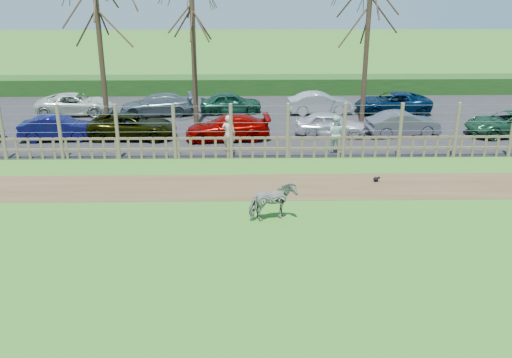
{
  "coord_description": "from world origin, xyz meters",
  "views": [
    {
      "loc": [
        0.66,
        -16.19,
        8.24
      ],
      "look_at": [
        1.0,
        2.5,
        1.1
      ],
      "focal_mm": 40.0,
      "sensor_mm": 36.0,
      "label": 1
    }
  ],
  "objects_px": {
    "zebra": "(273,202)",
    "car_12": "(393,103)",
    "visitor_a": "(229,134)",
    "car_1": "(58,128)",
    "car_9": "(157,105)",
    "tree_mid": "(193,33)",
    "car_3": "(228,128)",
    "tree_left": "(98,20)",
    "visitor_b": "(335,134)",
    "car_6": "(509,124)",
    "crow": "(376,179)",
    "car_2": "(132,126)",
    "tree_right": "(368,24)",
    "car_4": "(331,124)",
    "car_5": "(403,124)",
    "car_11": "(320,103)",
    "car_10": "(231,103)",
    "car_8": "(75,104)"
  },
  "relations": [
    {
      "from": "car_9",
      "to": "car_12",
      "type": "relative_size",
      "value": 0.96
    },
    {
      "from": "visitor_b",
      "to": "car_6",
      "type": "distance_m",
      "value": 9.55
    },
    {
      "from": "crow",
      "to": "car_5",
      "type": "height_order",
      "value": "car_5"
    },
    {
      "from": "tree_mid",
      "to": "car_11",
      "type": "height_order",
      "value": "tree_mid"
    },
    {
      "from": "visitor_a",
      "to": "crow",
      "type": "distance_m",
      "value": 7.18
    },
    {
      "from": "tree_mid",
      "to": "visitor_a",
      "type": "relative_size",
      "value": 3.96
    },
    {
      "from": "tree_mid",
      "to": "car_9",
      "type": "bearing_deg",
      "value": 138.3
    },
    {
      "from": "car_6",
      "to": "car_11",
      "type": "relative_size",
      "value": 1.19
    },
    {
      "from": "car_10",
      "to": "car_3",
      "type": "bearing_deg",
      "value": 172.07
    },
    {
      "from": "car_9",
      "to": "visitor_a",
      "type": "bearing_deg",
      "value": 24.33
    },
    {
      "from": "tree_right",
      "to": "car_4",
      "type": "relative_size",
      "value": 2.09
    },
    {
      "from": "tree_right",
      "to": "car_1",
      "type": "relative_size",
      "value": 2.02
    },
    {
      "from": "tree_right",
      "to": "car_1",
      "type": "xyz_separation_m",
      "value": [
        -15.55,
        -3.09,
        -4.6
      ]
    },
    {
      "from": "car_2",
      "to": "car_9",
      "type": "bearing_deg",
      "value": -4.23
    },
    {
      "from": "visitor_a",
      "to": "car_1",
      "type": "relative_size",
      "value": 0.47
    },
    {
      "from": "visitor_a",
      "to": "car_9",
      "type": "distance_m",
      "value": 8.03
    },
    {
      "from": "car_6",
      "to": "car_11",
      "type": "height_order",
      "value": "same"
    },
    {
      "from": "visitor_b",
      "to": "car_9",
      "type": "distance_m",
      "value": 11.49
    },
    {
      "from": "crow",
      "to": "car_6",
      "type": "height_order",
      "value": "car_6"
    },
    {
      "from": "visitor_b",
      "to": "car_10",
      "type": "bearing_deg",
      "value": -38.32
    },
    {
      "from": "tree_left",
      "to": "car_12",
      "type": "bearing_deg",
      "value": 12.24
    },
    {
      "from": "car_9",
      "to": "tree_left",
      "type": "bearing_deg",
      "value": -41.45
    },
    {
      "from": "crow",
      "to": "car_5",
      "type": "xyz_separation_m",
      "value": [
        2.7,
        6.38,
        0.53
      ]
    },
    {
      "from": "car_2",
      "to": "visitor_b",
      "type": "bearing_deg",
      "value": -101.7
    },
    {
      "from": "tree_mid",
      "to": "car_1",
      "type": "xyz_separation_m",
      "value": [
        -6.55,
        -2.59,
        -4.23
      ]
    },
    {
      "from": "visitor_b",
      "to": "crow",
      "type": "bearing_deg",
      "value": 125.53
    },
    {
      "from": "car_3",
      "to": "visitor_a",
      "type": "bearing_deg",
      "value": -1.5
    },
    {
      "from": "tree_mid",
      "to": "car_12",
      "type": "distance_m",
      "value": 12.15
    },
    {
      "from": "tree_left",
      "to": "car_1",
      "type": "height_order",
      "value": "tree_left"
    },
    {
      "from": "car_12",
      "to": "car_3",
      "type": "bearing_deg",
      "value": -63.12
    },
    {
      "from": "zebra",
      "to": "car_1",
      "type": "xyz_separation_m",
      "value": [
        -10.09,
        9.45,
        -0.02
      ]
    },
    {
      "from": "tree_mid",
      "to": "car_5",
      "type": "bearing_deg",
      "value": -11.4
    },
    {
      "from": "car_12",
      "to": "crow",
      "type": "bearing_deg",
      "value": -18.32
    },
    {
      "from": "car_1",
      "to": "car_4",
      "type": "height_order",
      "value": "same"
    },
    {
      "from": "zebra",
      "to": "car_12",
      "type": "xyz_separation_m",
      "value": [
        7.59,
        14.43,
        -0.02
      ]
    },
    {
      "from": "tree_left",
      "to": "car_3",
      "type": "bearing_deg",
      "value": -15.12
    },
    {
      "from": "car_9",
      "to": "car_10",
      "type": "xyz_separation_m",
      "value": [
        4.2,
        0.48,
        0.0
      ]
    },
    {
      "from": "car_6",
      "to": "car_9",
      "type": "height_order",
      "value": "same"
    },
    {
      "from": "car_10",
      "to": "tree_left",
      "type": "bearing_deg",
      "value": 112.38
    },
    {
      "from": "tree_right",
      "to": "car_11",
      "type": "relative_size",
      "value": 2.02
    },
    {
      "from": "tree_left",
      "to": "car_11",
      "type": "distance_m",
      "value": 12.92
    },
    {
      "from": "car_1",
      "to": "car_9",
      "type": "xyz_separation_m",
      "value": [
        4.14,
        4.73,
        0.0
      ]
    },
    {
      "from": "car_3",
      "to": "car_12",
      "type": "relative_size",
      "value": 0.96
    },
    {
      "from": "visitor_a",
      "to": "car_1",
      "type": "bearing_deg",
      "value": 3.23
    },
    {
      "from": "visitor_b",
      "to": "car_1",
      "type": "relative_size",
      "value": 0.47
    },
    {
      "from": "zebra",
      "to": "car_6",
      "type": "relative_size",
      "value": 0.36
    },
    {
      "from": "zebra",
      "to": "car_8",
      "type": "height_order",
      "value": "zebra"
    },
    {
      "from": "visitor_b",
      "to": "car_2",
      "type": "distance_m",
      "value": 9.99
    },
    {
      "from": "car_3",
      "to": "car_11",
      "type": "distance_m",
      "value": 7.27
    },
    {
      "from": "tree_left",
      "to": "visitor_b",
      "type": "bearing_deg",
      "value": -18.85
    }
  ]
}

